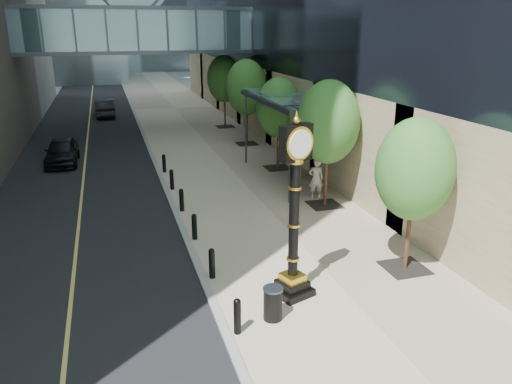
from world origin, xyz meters
TOP-DOWN VIEW (x-y plane):
  - ground at (0.00, 0.00)m, footprint 320.00×320.00m
  - road at (-7.00, 40.00)m, footprint 8.00×180.00m
  - sidewalk at (1.00, 40.00)m, footprint 8.00×180.00m
  - curb at (-3.00, 40.00)m, footprint 0.25×180.00m
  - skywalk at (-3.00, 28.00)m, footprint 17.00×4.20m
  - entrance_canopy at (3.48, 14.00)m, footprint 3.00×8.00m
  - bollard_row at (-2.70, 9.00)m, footprint 0.20×16.20m
  - street_trees at (3.60, 16.84)m, footprint 2.77×28.60m
  - street_clock at (-0.61, 2.48)m, footprint 1.29×1.29m
  - trash_bin at (-1.60, 1.37)m, footprint 0.66×0.66m
  - pedestrian at (3.55, 10.45)m, footprint 0.77×0.56m
  - car_near at (-8.23, 20.74)m, footprint 1.85×4.43m
  - car_far at (-5.66, 37.04)m, footprint 1.84×4.68m

SIDE VIEW (x-z plane):
  - ground at x=0.00m, z-range 0.00..0.00m
  - road at x=-7.00m, z-range 0.00..0.02m
  - sidewalk at x=1.00m, z-range 0.00..0.06m
  - curb at x=-3.00m, z-range 0.00..0.07m
  - bollard_row at x=-2.70m, z-range 0.06..0.96m
  - trash_bin at x=-1.60m, z-range 0.06..0.96m
  - car_near at x=-8.23m, z-range 0.02..1.52m
  - car_far at x=-5.66m, z-range 0.02..1.54m
  - pedestrian at x=3.55m, z-range 0.06..1.99m
  - street_clock at x=-0.61m, z-range -0.30..5.09m
  - street_trees at x=3.60m, z-range 0.89..6.58m
  - entrance_canopy at x=3.48m, z-range 2.00..6.38m
  - skywalk at x=-3.00m, z-range 4.81..10.61m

